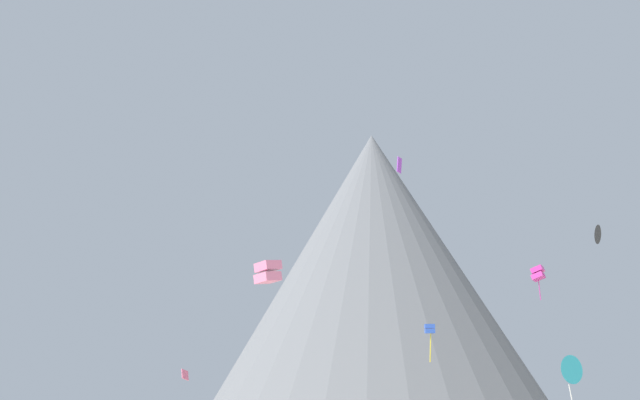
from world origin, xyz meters
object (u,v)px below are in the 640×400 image
(kite_violet_mid, at_px, (399,165))
(kite_cyan_low, at_px, (571,370))
(kite_black_mid, at_px, (599,234))
(kite_rainbow_low, at_px, (185,375))
(rock_massif, at_px, (370,321))
(kite_blue_mid, at_px, (430,329))
(kite_pink_mid, at_px, (268,272))
(kite_magenta_mid, at_px, (538,273))

(kite_violet_mid, bearing_deg, kite_cyan_low, -139.94)
(kite_black_mid, bearing_deg, kite_rainbow_low, 66.23)
(kite_cyan_low, xyz_separation_m, kite_black_mid, (-1.36, -15.61, 7.04))
(rock_massif, xyz_separation_m, kite_rainbow_low, (-15.96, -33.00, -10.83))
(rock_massif, bearing_deg, kite_rainbow_low, -115.82)
(kite_rainbow_low, bearing_deg, rock_massif, -134.24)
(kite_blue_mid, relative_size, kite_black_mid, 2.39)
(kite_pink_mid, xyz_separation_m, kite_black_mid, (22.70, 0.91, 2.73))
(kite_violet_mid, bearing_deg, kite_black_mid, -175.60)
(kite_cyan_low, xyz_separation_m, kite_magenta_mid, (0.36, 9.63, 10.82))
(kite_violet_mid, height_order, kite_pink_mid, kite_violet_mid)
(rock_massif, distance_m, kite_violet_mid, 48.82)
(kite_pink_mid, bearing_deg, kite_black_mid, 49.00)
(kite_blue_mid, bearing_deg, kite_magenta_mid, 39.48)
(kite_cyan_low, distance_m, kite_black_mid, 17.18)
(rock_massif, xyz_separation_m, kite_magenta_mid, (16.10, -19.39, 0.80))
(kite_violet_mid, height_order, kite_rainbow_low, kite_violet_mid)
(kite_violet_mid, relative_size, kite_cyan_low, 0.23)
(kite_cyan_low, relative_size, kite_pink_mid, 2.29)
(kite_blue_mid, bearing_deg, rock_massif, 96.51)
(kite_rainbow_low, bearing_deg, kite_magenta_mid, -175.43)
(rock_massif, relative_size, kite_black_mid, 49.19)
(kite_magenta_mid, distance_m, kite_black_mid, 25.58)
(kite_cyan_low, height_order, kite_pink_mid, kite_pink_mid)
(kite_violet_mid, distance_m, kite_black_mid, 14.92)
(kite_black_mid, bearing_deg, kite_magenta_mid, -6.68)
(kite_black_mid, bearing_deg, kite_pink_mid, 89.51)
(kite_rainbow_low, relative_size, kite_cyan_low, 0.20)
(kite_violet_mid, bearing_deg, rock_massif, -101.75)
(kite_pink_mid, bearing_deg, rock_massif, 126.36)
(kite_cyan_low, distance_m, kite_pink_mid, 29.50)
(kite_magenta_mid, bearing_deg, kite_blue_mid, -20.27)
(kite_blue_mid, bearing_deg, kite_rainbow_low, -172.05)
(kite_magenta_mid, height_order, kite_pink_mid, kite_magenta_mid)
(kite_rainbow_low, relative_size, kite_blue_mid, 0.28)
(kite_cyan_low, relative_size, kite_blue_mid, 1.39)
(kite_blue_mid, height_order, kite_magenta_mid, kite_magenta_mid)
(rock_massif, distance_m, kite_blue_mid, 30.77)
(kite_violet_mid, height_order, kite_black_mid, kite_violet_mid)
(kite_rainbow_low, height_order, kite_cyan_low, kite_cyan_low)
(rock_massif, bearing_deg, kite_magenta_mid, -50.30)
(rock_massif, relative_size, kite_blue_mid, 20.61)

